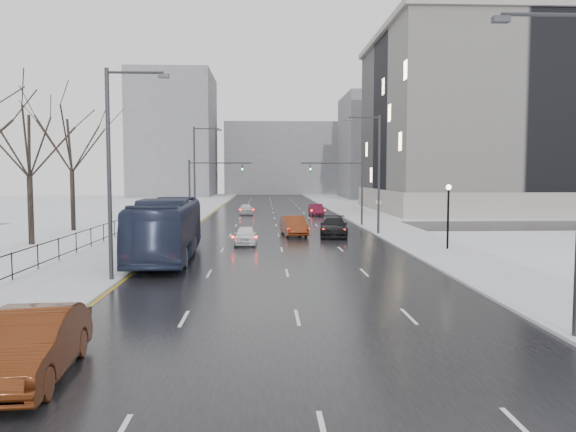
{
  "coord_description": "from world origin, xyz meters",
  "views": [
    {
      "loc": [
        -1.15,
        -6.54,
        5.12
      ],
      "look_at": [
        0.32,
        28.46,
        2.5
      ],
      "focal_mm": 35.0,
      "sensor_mm": 36.0,
      "label": 1
    }
  ],
  "objects": [
    {
      "name": "sedan_right_distant",
      "position": [
        5.17,
        62.07,
        0.75
      ],
      "size": [
        1.69,
        4.36,
        1.42
      ],
      "primitive_type": "imported",
      "rotation": [
        0.0,
        0.0,
        0.05
      ],
      "color": "#520E23",
      "rests_on": "road"
    },
    {
      "name": "mast_signal_left",
      "position": [
        -7.33,
        48.0,
        4.11
      ],
      "size": [
        6.1,
        0.33,
        6.5
      ],
      "color": "#2D2D33",
      "rests_on": "ground"
    },
    {
      "name": "sedan_right_far",
      "position": [
        4.5,
        38.86,
        0.83
      ],
      "size": [
        2.82,
        5.67,
        1.58
      ],
      "primitive_type": "imported",
      "rotation": [
        0.0,
        0.0,
        -0.11
      ],
      "color": "black",
      "rests_on": "road"
    },
    {
      "name": "bldg_far_center",
      "position": [
        4.0,
        140.0,
        9.0
      ],
      "size": [
        30.0,
        18.0,
        18.0
      ],
      "primitive_type": "cube",
      "color": "slate",
      "rests_on": "ground"
    },
    {
      "name": "sedan_left_near",
      "position": [
        -6.95,
        7.32,
        0.89
      ],
      "size": [
        2.17,
        5.29,
        1.7
      ],
      "primitive_type": "imported",
      "rotation": [
        0.0,
        0.0,
        0.07
      ],
      "color": "#52230E",
      "rests_on": "road"
    },
    {
      "name": "bldg_far_right",
      "position": [
        28.0,
        115.0,
        11.0
      ],
      "size": [
        24.0,
        20.0,
        22.0
      ],
      "primitive_type": "cube",
      "color": "slate",
      "rests_on": "ground"
    },
    {
      "name": "cross_road",
      "position": [
        0.0,
        48.0,
        0.02
      ],
      "size": [
        130.0,
        10.0,
        0.04
      ],
      "primitive_type": "cube",
      "color": "black",
      "rests_on": "ground"
    },
    {
      "name": "iron_fence",
      "position": [
        -13.0,
        30.0,
        0.91
      ],
      "size": [
        0.06,
        70.0,
        1.3
      ],
      "color": "black",
      "rests_on": "sidewalk_left"
    },
    {
      "name": "lamppost_r_mid",
      "position": [
        11.0,
        30.0,
        2.94
      ],
      "size": [
        0.36,
        0.36,
        4.28
      ],
      "color": "black",
      "rests_on": "sidewalk_right"
    },
    {
      "name": "tree_park_e",
      "position": [
        -18.2,
        44.0,
        0.0
      ],
      "size": [
        9.45,
        9.45,
        13.5
      ],
      "primitive_type": null,
      "color": "black",
      "rests_on": "ground"
    },
    {
      "name": "streetlight_r_near",
      "position": [
        8.17,
        10.0,
        5.62
      ],
      "size": [
        2.95,
        0.25,
        10.0
      ],
      "color": "#2D2D33",
      "rests_on": "ground"
    },
    {
      "name": "no_uturn_sign",
      "position": [
        9.2,
        44.0,
        2.3
      ],
      "size": [
        0.6,
        0.06,
        2.7
      ],
      "color": "#2D2D33",
      "rests_on": "sidewalk_right"
    },
    {
      "name": "sidewalk_right",
      "position": [
        10.5,
        60.0,
        0.08
      ],
      "size": [
        5.0,
        150.0,
        0.16
      ],
      "primitive_type": "cube",
      "color": "silver",
      "rests_on": "ground"
    },
    {
      "name": "park_strip",
      "position": [
        -20.0,
        60.0,
        0.06
      ],
      "size": [
        14.0,
        150.0,
        0.12
      ],
      "primitive_type": "cube",
      "color": "white",
      "rests_on": "ground"
    },
    {
      "name": "tree_park_d",
      "position": [
        -17.8,
        34.0,
        0.0
      ],
      "size": [
        8.75,
        8.75,
        12.5
      ],
      "primitive_type": null,
      "color": "black",
      "rests_on": "ground"
    },
    {
      "name": "sedan_center_far",
      "position": [
        -3.5,
        64.03,
        0.73
      ],
      "size": [
        1.97,
        4.19,
        1.39
      ],
      "primitive_type": "imported",
      "rotation": [
        0.0,
        0.0,
        0.08
      ],
      "color": "silver",
      "rests_on": "road"
    },
    {
      "name": "sedan_right_near",
      "position": [
        1.26,
        39.63,
        0.86
      ],
      "size": [
        2.26,
        5.13,
        1.64
      ],
      "primitive_type": "imported",
      "rotation": [
        0.0,
        0.0,
        0.11
      ],
      "color": "maroon",
      "rests_on": "road"
    },
    {
      "name": "streetlight_r_mid",
      "position": [
        8.17,
        40.0,
        5.62
      ],
      "size": [
        2.95,
        0.25,
        10.0
      ],
      "color": "#2D2D33",
      "rests_on": "ground"
    },
    {
      "name": "road",
      "position": [
        0.0,
        60.0,
        0.02
      ],
      "size": [
        16.0,
        150.0,
        0.04
      ],
      "primitive_type": "cube",
      "color": "black",
      "rests_on": "ground"
    },
    {
      "name": "mast_signal_right",
      "position": [
        7.33,
        48.0,
        4.11
      ],
      "size": [
        6.1,
        0.33,
        6.5
      ],
      "color": "#2D2D33",
      "rests_on": "ground"
    },
    {
      "name": "bldg_far_left",
      "position": [
        -22.0,
        125.0,
        14.0
      ],
      "size": [
        18.0,
        22.0,
        28.0
      ],
      "primitive_type": "cube",
      "color": "slate",
      "rests_on": "ground"
    },
    {
      "name": "sedan_center_near",
      "position": [
        -2.52,
        33.89,
        0.71
      ],
      "size": [
        1.63,
        3.95,
        1.34
      ],
      "primitive_type": "imported",
      "rotation": [
        0.0,
        0.0,
        -0.01
      ],
      "color": "white",
      "rests_on": "road"
    },
    {
      "name": "bus",
      "position": [
        -7.0,
        27.07,
        1.86
      ],
      "size": [
        3.58,
        13.17,
        3.64
      ],
      "primitive_type": "imported",
      "rotation": [
        0.0,
        0.0,
        0.04
      ],
      "color": "#222942",
      "rests_on": "road"
    },
    {
      "name": "streetlight_l_near",
      "position": [
        -8.17,
        20.0,
        5.62
      ],
      "size": [
        2.95,
        0.25,
        10.0
      ],
      "color": "#2D2D33",
      "rests_on": "ground"
    },
    {
      "name": "sidewalk_left",
      "position": [
        -10.5,
        60.0,
        0.08
      ],
      "size": [
        5.0,
        150.0,
        0.16
      ],
      "primitive_type": "cube",
      "color": "silver",
      "rests_on": "ground"
    },
    {
      "name": "streetlight_l_far",
      "position": [
        -8.17,
        52.0,
        5.62
      ],
      "size": [
        2.95,
        0.25,
        10.0
      ],
      "color": "#2D2D33",
      "rests_on": "ground"
    },
    {
      "name": "civic_building",
      "position": [
        35.0,
        72.0,
        11.21
      ],
      "size": [
        41.0,
        31.0,
        24.8
      ],
      "color": "gray",
      "rests_on": "ground"
    }
  ]
}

